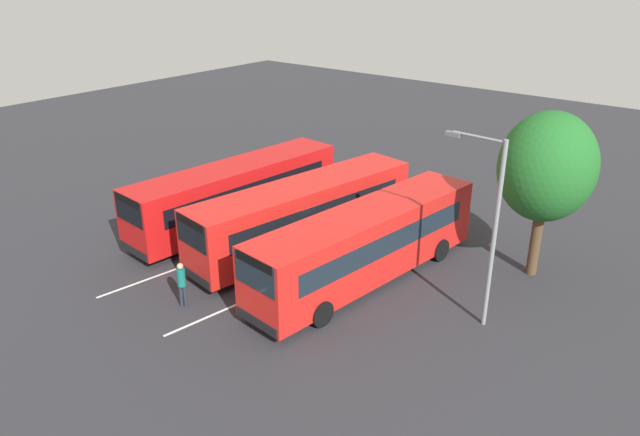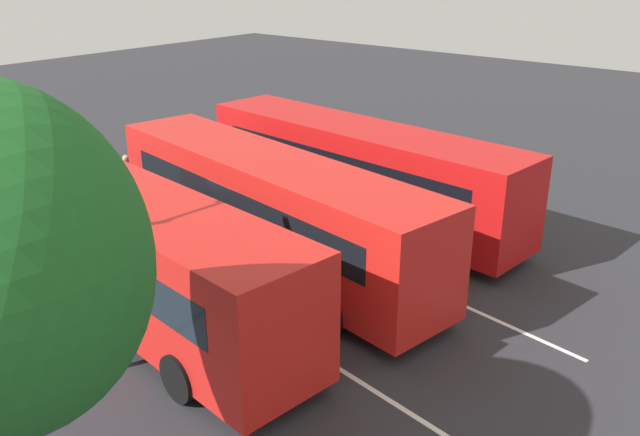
# 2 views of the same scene
# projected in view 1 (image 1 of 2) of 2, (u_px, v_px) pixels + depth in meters

# --- Properties ---
(ground_plane) EXTENTS (78.89, 78.89, 0.00)m
(ground_plane) POSITION_uv_depth(u_px,v_px,m) (303.00, 247.00, 27.59)
(ground_plane) COLOR #2B2B30
(bus_far_left) EXTENTS (11.62, 3.38, 3.09)m
(bus_far_left) POSITION_uv_depth(u_px,v_px,m) (236.00, 192.00, 29.26)
(bus_far_left) COLOR red
(bus_far_left) RESTS_ON ground
(bus_center_left) EXTENTS (11.67, 4.14, 3.09)m
(bus_center_left) POSITION_uv_depth(u_px,v_px,m) (303.00, 213.00, 26.90)
(bus_center_left) COLOR red
(bus_center_left) RESTS_ON ground
(bus_center_right) EXTENTS (11.64, 3.64, 3.09)m
(bus_center_right) POSITION_uv_depth(u_px,v_px,m) (366.00, 243.00, 24.09)
(bus_center_right) COLOR red
(bus_center_right) RESTS_ON ground
(pedestrian) EXTENTS (0.45, 0.45, 1.83)m
(pedestrian) POSITION_uv_depth(u_px,v_px,m) (182.00, 281.00, 22.48)
(pedestrian) COLOR #232833
(pedestrian) RESTS_ON ground
(street_lamp) EXTENTS (0.35, 2.29, 6.89)m
(street_lamp) POSITION_uv_depth(u_px,v_px,m) (490.00, 221.00, 20.37)
(street_lamp) COLOR gray
(street_lamp) RESTS_ON ground
(depot_tree) EXTENTS (4.17, 3.75, 6.90)m
(depot_tree) POSITION_uv_depth(u_px,v_px,m) (547.00, 167.00, 23.46)
(depot_tree) COLOR #4C3823
(depot_tree) RESTS_ON ground
(lane_stripe_outer_left) EXTENTS (16.97, 2.71, 0.01)m
(lane_stripe_outer_left) POSITION_uv_depth(u_px,v_px,m) (270.00, 235.00, 28.78)
(lane_stripe_outer_left) COLOR silver
(lane_stripe_outer_left) RESTS_ON ground
(lane_stripe_inner_left) EXTENTS (16.97, 2.71, 0.01)m
(lane_stripe_inner_left) POSITION_uv_depth(u_px,v_px,m) (339.00, 260.00, 26.39)
(lane_stripe_inner_left) COLOR silver
(lane_stripe_inner_left) RESTS_ON ground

